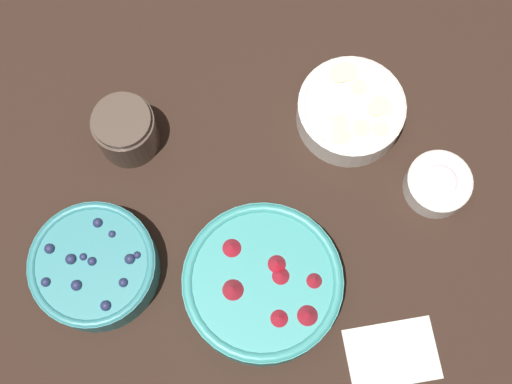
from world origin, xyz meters
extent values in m
plane|color=black|center=(0.00, 0.00, 0.00)|extent=(4.00, 4.00, 0.00)
cylinder|color=teal|center=(0.05, -0.10, 0.03)|extent=(0.23, 0.23, 0.07)
torus|color=teal|center=(0.05, -0.10, 0.06)|extent=(0.23, 0.23, 0.02)
cylinder|color=#B21928|center=(0.05, -0.10, 0.05)|extent=(0.18, 0.18, 0.02)
cone|color=#B21928|center=(0.02, -0.12, 0.08)|extent=(0.04, 0.04, 0.03)
cone|color=#B21928|center=(0.00, -0.06, 0.07)|extent=(0.05, 0.05, 0.02)
cone|color=#B21928|center=(0.12, -0.08, 0.07)|extent=(0.04, 0.04, 0.02)
cone|color=#B21928|center=(0.12, -0.13, 0.08)|extent=(0.05, 0.05, 0.03)
cone|color=#B21928|center=(0.09, -0.14, 0.07)|extent=(0.04, 0.04, 0.02)
cone|color=#B21928|center=(0.07, -0.07, 0.07)|extent=(0.04, 0.04, 0.02)
cone|color=#B21928|center=(0.08, -0.08, 0.07)|extent=(0.04, 0.04, 0.02)
cylinder|color=teal|center=(-0.19, -0.13, 0.03)|extent=(0.18, 0.18, 0.06)
torus|color=teal|center=(-0.19, -0.13, 0.05)|extent=(0.18, 0.18, 0.01)
cylinder|color=#23284C|center=(-0.19, -0.13, 0.05)|extent=(0.15, 0.15, 0.02)
sphere|color=#23284C|center=(-0.13, -0.10, 0.06)|extent=(0.01, 0.01, 0.01)
sphere|color=#23284C|center=(-0.14, -0.14, 0.06)|extent=(0.01, 0.01, 0.01)
sphere|color=#23284C|center=(-0.24, -0.17, 0.06)|extent=(0.01, 0.01, 0.01)
sphere|color=#23284C|center=(-0.20, -0.12, 0.06)|extent=(0.01, 0.01, 0.01)
sphere|color=#23284C|center=(-0.20, -0.07, 0.06)|extent=(0.01, 0.01, 0.01)
sphere|color=#23284C|center=(-0.20, -0.16, 0.06)|extent=(0.02, 0.02, 0.02)
sphere|color=#23284C|center=(-0.22, -0.13, 0.06)|extent=(0.02, 0.02, 0.02)
sphere|color=#23284C|center=(-0.19, -0.12, 0.06)|extent=(0.01, 0.01, 0.01)
sphere|color=#23284C|center=(-0.25, -0.12, 0.06)|extent=(0.01, 0.01, 0.01)
sphere|color=#23284C|center=(-0.14, -0.11, 0.06)|extent=(0.01, 0.01, 0.01)
sphere|color=#23284C|center=(-0.15, -0.18, 0.06)|extent=(0.01, 0.01, 0.01)
sphere|color=#23284C|center=(-0.17, -0.08, 0.06)|extent=(0.01, 0.01, 0.01)
cylinder|color=white|center=(0.12, 0.20, 0.03)|extent=(0.17, 0.17, 0.05)
torus|color=white|center=(0.12, 0.20, 0.05)|extent=(0.17, 0.17, 0.01)
cylinder|color=beige|center=(0.12, 0.20, 0.04)|extent=(0.13, 0.13, 0.02)
cylinder|color=beige|center=(0.11, 0.25, 0.05)|extent=(0.03, 0.03, 0.01)
cylinder|color=beige|center=(0.13, 0.23, 0.05)|extent=(0.02, 0.02, 0.00)
cylinder|color=beige|center=(0.12, 0.15, 0.05)|extent=(0.03, 0.03, 0.01)
cylinder|color=beige|center=(0.16, 0.20, 0.05)|extent=(0.03, 0.03, 0.01)
cylinder|color=beige|center=(0.17, 0.17, 0.05)|extent=(0.02, 0.02, 0.01)
cylinder|color=beige|center=(0.11, 0.17, 0.05)|extent=(0.03, 0.03, 0.00)
cylinder|color=beige|center=(0.10, 0.25, 0.05)|extent=(0.03, 0.03, 0.01)
cylinder|color=beige|center=(0.17, 0.21, 0.05)|extent=(0.03, 0.03, 0.00)
cylinder|color=beige|center=(0.14, 0.16, 0.05)|extent=(0.03, 0.03, 0.00)
cylinder|color=silver|center=(0.28, 0.11, 0.02)|extent=(0.10, 0.10, 0.04)
torus|color=silver|center=(0.28, 0.11, 0.04)|extent=(0.10, 0.10, 0.01)
cylinder|color=white|center=(0.28, 0.11, 0.03)|extent=(0.08, 0.08, 0.01)
ellipsoid|color=white|center=(0.28, 0.11, 0.04)|extent=(0.05, 0.05, 0.02)
cylinder|color=#4C3D33|center=(-0.20, 0.08, 0.04)|extent=(0.09, 0.09, 0.08)
cylinder|color=#3D2316|center=(-0.20, 0.08, 0.03)|extent=(0.08, 0.08, 0.06)
cylinder|color=#4C3D33|center=(-0.20, 0.08, 0.08)|extent=(0.09, 0.09, 0.01)
cube|color=silver|center=(0.26, -0.15, 0.00)|extent=(0.15, 0.13, 0.01)
camera|label=1|loc=(0.08, -0.26, 1.05)|focal=50.00mm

